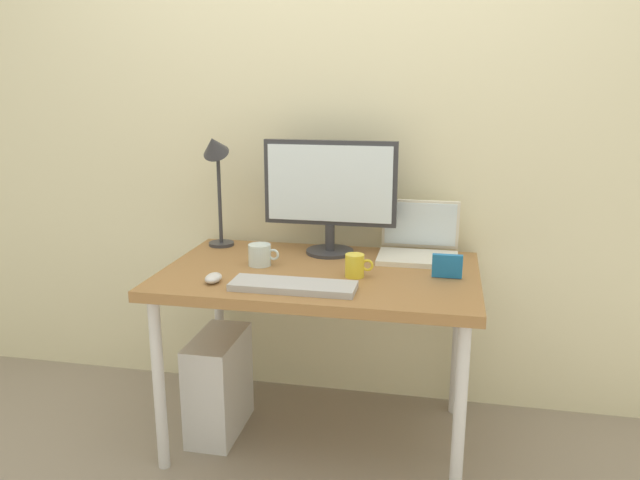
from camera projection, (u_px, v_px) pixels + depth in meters
ground_plane at (320, 436)px, 2.57m from camera, size 6.00×6.00×0.00m
back_wall at (340, 111)px, 2.66m from camera, size 4.40×0.04×2.60m
desk at (320, 286)px, 2.41m from camera, size 1.20×0.75×0.72m
monitor at (330, 190)px, 2.56m from camera, size 0.55×0.20×0.47m
laptop at (419, 243)px, 2.55m from camera, size 0.32×0.26×0.23m
desk_lamp at (216, 164)px, 2.63m from camera, size 0.11×0.16×0.51m
keyboard at (293, 286)px, 2.17m from camera, size 0.44×0.14×0.02m
mouse at (213, 278)px, 2.24m from camera, size 0.06×0.09×0.03m
coffee_mug at (355, 266)px, 2.30m from camera, size 0.11×0.07×0.09m
glass_cup at (260, 255)px, 2.44m from camera, size 0.12×0.09×0.08m
photo_frame at (447, 266)px, 2.28m from camera, size 0.11×0.03×0.09m
computer_tower at (219, 384)px, 2.57m from camera, size 0.18×0.36×0.42m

